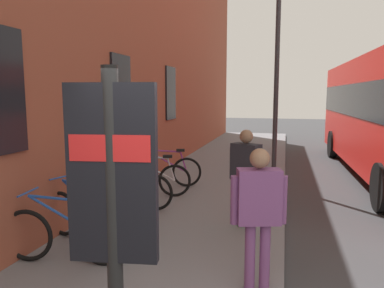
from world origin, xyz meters
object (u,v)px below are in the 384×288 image
(bicycle_far_end, at_px, (130,189))
(transit_info_sign, at_px, (113,198))
(bicycle_end_of_row, at_px, (113,200))
(bicycle_mid_rack, at_px, (65,235))
(pedestrian_near_bus, at_px, (104,183))
(pedestrian_crossing_street, at_px, (246,168))
(street_lamp, at_px, (277,51))
(bicycle_leaning_wall, at_px, (151,179))
(pedestrian_by_facade, at_px, (259,206))
(bicycle_beside_lamp, at_px, (86,217))
(bicycle_nearest_sign, at_px, (166,171))

(bicycle_far_end, height_order, transit_info_sign, transit_info_sign)
(bicycle_end_of_row, bearing_deg, transit_info_sign, -153.12)
(bicycle_mid_rack, bearing_deg, pedestrian_near_bus, -61.63)
(pedestrian_crossing_street, bearing_deg, bicycle_end_of_row, 96.63)
(street_lamp, bearing_deg, bicycle_end_of_row, 145.86)
(bicycle_end_of_row, distance_m, pedestrian_near_bus, 1.69)
(bicycle_far_end, distance_m, pedestrian_near_bus, 2.36)
(bicycle_far_end, distance_m, bicycle_leaning_wall, 0.92)
(bicycle_mid_rack, distance_m, pedestrian_by_facade, 2.59)
(bicycle_end_of_row, xyz_separation_m, transit_info_sign, (-3.76, -1.91, 1.21))
(bicycle_beside_lamp, xyz_separation_m, bicycle_leaning_wall, (2.64, -0.06, 0.00))
(bicycle_mid_rack, bearing_deg, transit_info_sign, -139.78)
(bicycle_mid_rack, distance_m, transit_info_sign, 2.99)
(pedestrian_crossing_street, bearing_deg, bicycle_leaning_wall, 57.59)
(bicycle_mid_rack, distance_m, bicycle_leaning_wall, 3.35)
(bicycle_nearest_sign, bearing_deg, bicycle_end_of_row, 177.22)
(transit_info_sign, bearing_deg, bicycle_mid_rack, 40.22)
(bicycle_end_of_row, height_order, bicycle_far_end, same)
(pedestrian_by_facade, bearing_deg, transit_info_sign, 159.40)
(bicycle_beside_lamp, distance_m, pedestrian_near_bus, 0.99)
(street_lamp, bearing_deg, pedestrian_by_facade, 179.94)
(bicycle_beside_lamp, relative_size, bicycle_far_end, 0.97)
(bicycle_end_of_row, bearing_deg, street_lamp, -34.14)
(bicycle_leaning_wall, bearing_deg, pedestrian_crossing_street, -122.41)
(pedestrian_by_facade, bearing_deg, street_lamp, -0.06)
(bicycle_mid_rack, bearing_deg, bicycle_far_end, 3.33)
(bicycle_nearest_sign, distance_m, pedestrian_near_bus, 4.09)
(bicycle_leaning_wall, xyz_separation_m, street_lamp, (2.26, -2.57, 2.94))
(bicycle_leaning_wall, height_order, bicycle_nearest_sign, same)
(bicycle_mid_rack, xyz_separation_m, pedestrian_by_facade, (-0.09, -2.52, 0.62))
(bicycle_mid_rack, bearing_deg, bicycle_end_of_row, 4.90)
(bicycle_nearest_sign, height_order, pedestrian_near_bus, pedestrian_near_bus)
(transit_info_sign, distance_m, pedestrian_by_facade, 2.22)
(street_lamp, bearing_deg, bicycle_mid_rack, 155.79)
(bicycle_nearest_sign, height_order, transit_info_sign, transit_info_sign)
(bicycle_leaning_wall, height_order, street_lamp, street_lamp)
(pedestrian_crossing_street, bearing_deg, bicycle_nearest_sign, 43.28)
(bicycle_mid_rack, distance_m, bicycle_beside_lamp, 0.71)
(bicycle_end_of_row, xyz_separation_m, bicycle_far_end, (0.75, -0.00, 0.00))
(pedestrian_crossing_street, xyz_separation_m, pedestrian_near_bus, (-1.70, 1.70, 0.05))
(bicycle_end_of_row, distance_m, pedestrian_by_facade, 3.25)
(bicycle_far_end, bearing_deg, bicycle_mid_rack, -176.67)
(bicycle_end_of_row, height_order, pedestrian_by_facade, pedestrian_by_facade)
(bicycle_beside_lamp, relative_size, street_lamp, 0.30)
(bicycle_far_end, bearing_deg, pedestrian_near_bus, -164.61)
(bicycle_leaning_wall, relative_size, bicycle_nearest_sign, 1.01)
(bicycle_leaning_wall, relative_size, pedestrian_near_bus, 0.99)
(transit_info_sign, bearing_deg, pedestrian_near_bus, 29.22)
(street_lamp, bearing_deg, bicycle_beside_lamp, 151.82)
(pedestrian_near_bus, xyz_separation_m, street_lamp, (5.36, -2.06, 2.26))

